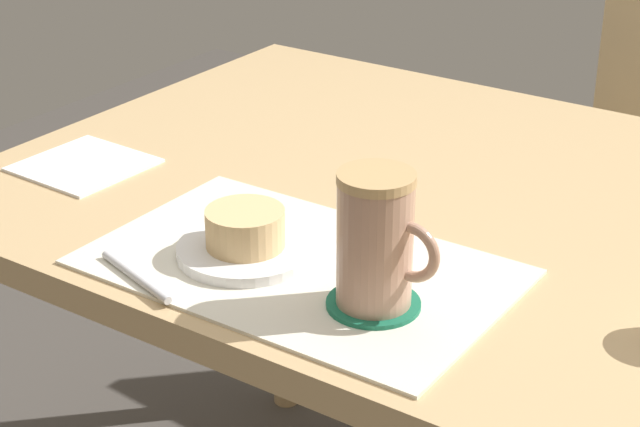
% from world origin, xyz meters
% --- Properties ---
extents(dining_table, '(1.14, 0.83, 0.72)m').
position_xyz_m(dining_table, '(0.00, 0.00, 0.64)').
color(dining_table, tan).
rests_on(dining_table, ground_plane).
extents(placemat, '(0.45, 0.28, 0.00)m').
position_xyz_m(placemat, '(-0.04, -0.25, 0.72)').
color(placemat, silver).
rests_on(placemat, dining_table).
extents(pastry_plate, '(0.15, 0.15, 0.01)m').
position_xyz_m(pastry_plate, '(-0.10, -0.27, 0.73)').
color(pastry_plate, white).
rests_on(pastry_plate, placemat).
extents(pastry, '(0.09, 0.09, 0.04)m').
position_xyz_m(pastry, '(-0.10, -0.27, 0.76)').
color(pastry, '#E5BC7F').
rests_on(pastry, pastry_plate).
extents(coffee_coaster, '(0.10, 0.10, 0.00)m').
position_xyz_m(coffee_coaster, '(0.07, -0.28, 0.73)').
color(coffee_coaster, '#196B4C').
rests_on(coffee_coaster, placemat).
extents(coffee_mug, '(0.11, 0.08, 0.14)m').
position_xyz_m(coffee_mug, '(0.07, -0.28, 0.80)').
color(coffee_mug, tan).
rests_on(coffee_mug, coffee_coaster).
extents(teaspoon, '(0.13, 0.05, 0.01)m').
position_xyz_m(teaspoon, '(-0.16, -0.38, 0.73)').
color(teaspoon, silver).
rests_on(teaspoon, placemat).
extents(paper_napkin, '(0.16, 0.16, 0.00)m').
position_xyz_m(paper_napkin, '(-0.44, -0.18, 0.72)').
color(paper_napkin, white).
rests_on(paper_napkin, dining_table).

